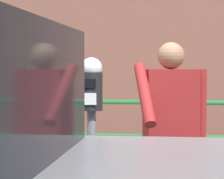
# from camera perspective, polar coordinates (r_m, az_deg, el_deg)

# --- Properties ---
(parking_meter) EXTENTS (0.17, 0.18, 1.47)m
(parking_meter) POSITION_cam_1_polar(r_m,az_deg,el_deg) (4.09, -2.25, -2.09)
(parking_meter) COLOR slate
(parking_meter) RESTS_ON sidewalk_curb
(pedestrian_at_meter) EXTENTS (0.58, 0.62, 1.59)m
(pedestrian_at_meter) POSITION_cam_1_polar(r_m,az_deg,el_deg) (4.20, 6.42, -4.39)
(pedestrian_at_meter) COLOR black
(pedestrian_at_meter) RESTS_ON sidewalk_curb
(background_railing) EXTENTS (24.06, 0.06, 0.98)m
(background_railing) POSITION_cam_1_polar(r_m,az_deg,el_deg) (6.68, -1.59, -3.42)
(background_railing) COLOR #1E602D
(background_railing) RESTS_ON sidewalk_curb
(backdrop_wall) EXTENTS (32.00, 0.50, 3.98)m
(backdrop_wall) POSITION_cam_1_polar(r_m,az_deg,el_deg) (9.24, 0.95, 5.30)
(backdrop_wall) COLOR brown
(backdrop_wall) RESTS_ON ground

